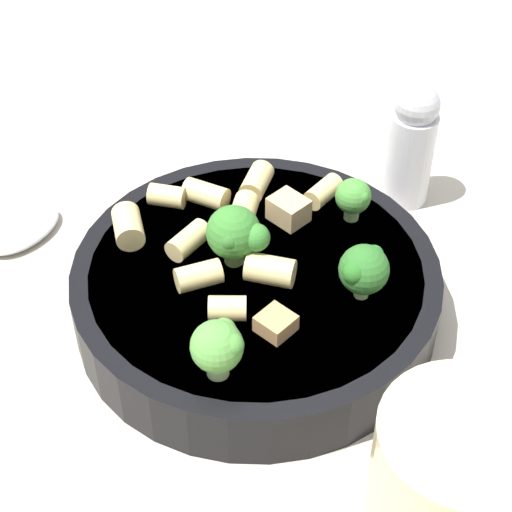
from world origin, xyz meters
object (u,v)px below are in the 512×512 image
Objects in this scene: rigatoni_4 at (257,182)px; pepper_shaker at (412,144)px; rigatoni_7 at (324,192)px; broccoli_floret_0 at (354,196)px; broccoli_floret_3 at (236,233)px; broccoli_floret_1 at (219,345)px; pasta_bowl at (256,288)px; rigatoni_1 at (244,210)px; broccoli_floret_2 at (363,269)px; rigatoni_2 at (199,276)px; chicken_chunk_0 at (276,323)px; rigatoni_3 at (167,196)px; rigatoni_5 at (128,226)px; rigatoni_8 at (188,240)px; rigatoni_0 at (206,194)px; rigatoni_9 at (266,272)px; chicken_chunk_1 at (289,210)px; rigatoni_6 at (227,308)px.

pepper_shaker is (0.11, -0.03, 0.00)m from rigatoni_4.
broccoli_floret_0 is at bearing -83.53° from rigatoni_7.
broccoli_floret_1 is at bearing -132.61° from broccoli_floret_3.
rigatoni_1 is at bearing 61.99° from pasta_bowl.
broccoli_floret_2 is 1.34× the size of rigatoni_7.
broccoli_floret_2 is 1.26× the size of rigatoni_4.
rigatoni_2 is 0.11m from rigatoni_7.
rigatoni_1 is 0.10m from chicken_chunk_0.
rigatoni_3 is 0.84× the size of rigatoni_5.
rigatoni_8 is at bearing -177.38° from rigatoni_1.
rigatoni_0 is 0.12m from chicken_chunk_0.
rigatoni_3 is at bearing 93.48° from rigatoni_9.
rigatoni_2 is 0.08m from chicken_chunk_1.
rigatoni_8 is 1.50× the size of chicken_chunk_0.
rigatoni_0 is 0.03m from rigatoni_1.
rigatoni_8 is 0.98× the size of rigatoni_9.
pasta_bowl is at bearing -14.56° from rigatoni_2.
rigatoni_7 is at bearing 26.30° from rigatoni_9.
rigatoni_5 is at bearing 125.93° from rigatoni_8.
chicken_chunk_0 is (0.04, 0.01, -0.02)m from broccoli_floret_1.
rigatoni_5 reaches higher than rigatoni_1.
broccoli_floret_0 is 0.07m from rigatoni_1.
broccoli_floret_0 is 0.08m from broccoli_floret_3.
chicken_chunk_1 is at bearing -12.83° from rigatoni_8.
pepper_shaker is at bearing -12.26° from rigatoni_5.
rigatoni_4 is (-0.03, 0.06, -0.01)m from broccoli_floret_0.
rigatoni_1 reaches higher than rigatoni_8.
rigatoni_0 and rigatoni_4 have the same top height.
rigatoni_0 is 0.08m from rigatoni_7.
rigatoni_5 reaches higher than rigatoni_6.
broccoli_floret_2 is 0.10m from rigatoni_1.
pepper_shaker is at bearing 18.59° from broccoli_floret_0.
broccoli_floret_3 reaches higher than rigatoni_5.
rigatoni_2 reaches higher than chicken_chunk_0.
broccoli_floret_0 is 0.74× the size of broccoli_floret_3.
broccoli_floret_3 is at bearing 4.91° from rigatoni_2.
chicken_chunk_0 is at bearing -155.02° from broccoli_floret_0.
pepper_shaker reaches higher than rigatoni_3.
rigatoni_7 is (0.04, 0.08, -0.01)m from broccoli_floret_2.
rigatoni_1 is at bearing 46.88° from broccoli_floret_3.
broccoli_floret_1 is 1.36× the size of rigatoni_7.
pepper_shaker is (0.16, 0.03, 0.02)m from pasta_bowl.
pasta_bowl is 6.38× the size of broccoli_floret_2.
broccoli_floret_3 reaches higher than rigatoni_2.
rigatoni_9 reaches higher than rigatoni_0.
broccoli_floret_3 is 0.42× the size of pepper_shaker.
broccoli_floret_2 is 1.65× the size of rigatoni_6.
rigatoni_1 is (0.03, 0.03, -0.02)m from broccoli_floret_3.
chicken_chunk_0 is at bearing 171.69° from broccoli_floret_2.
rigatoni_3 is at bearing 70.44° from rigatoni_2.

